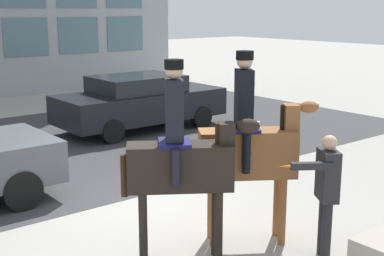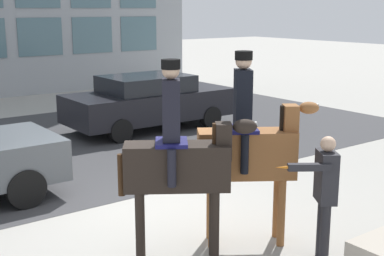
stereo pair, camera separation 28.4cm
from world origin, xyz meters
name	(u,v)px [view 2 (the right image)]	position (x,y,z in m)	size (l,w,h in m)	color
ground_plane	(142,208)	(0.00, 0.00, 0.00)	(80.00, 80.00, 0.00)	#9E9B93
road_surface	(38,150)	(0.00, 4.75, 0.00)	(20.02, 8.50, 0.01)	#38383A
mounted_horse_lead	(179,161)	(-0.59, -1.95, 1.39)	(1.59, 1.21, 2.69)	black
mounted_horse_companion	(249,148)	(0.54, -2.03, 1.40)	(1.57, 1.19, 2.74)	brown
pedestrian_bystander	(325,189)	(0.97, -3.04, 0.99)	(0.91, 0.50, 1.70)	#232328
street_car_far_lane	(149,101)	(3.35, 5.08, 0.79)	(4.65, 2.01, 1.51)	black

